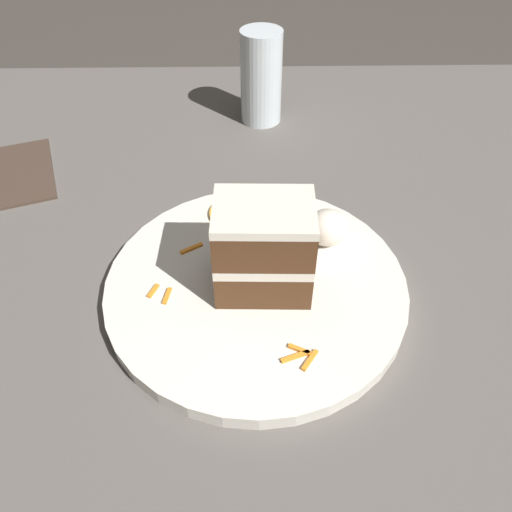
{
  "coord_description": "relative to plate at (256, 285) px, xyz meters",
  "views": [
    {
      "loc": [
        -0.02,
        0.39,
        0.42
      ],
      "look_at": [
        -0.02,
        0.05,
        0.09
      ],
      "focal_mm": 35.0,
      "sensor_mm": 36.0,
      "label": 1
    }
  ],
  "objects": [
    {
      "name": "ground_plane",
      "position": [
        0.02,
        -0.05,
        -0.04
      ],
      "size": [
        6.0,
        6.0,
        0.0
      ],
      "primitive_type": "plane",
      "color": "#38332D",
      "rests_on": "ground"
    },
    {
      "name": "dining_table",
      "position": [
        0.02,
        -0.05,
        -0.03
      ],
      "size": [
        1.06,
        1.0,
        0.04
      ],
      "primitive_type": "cube",
      "color": "#56514C",
      "rests_on": "ground"
    },
    {
      "name": "plate",
      "position": [
        0.0,
        0.0,
        0.0
      ],
      "size": [
        0.3,
        0.3,
        0.02
      ],
      "primitive_type": "cylinder",
      "color": "silver",
      "rests_on": "dining_table"
    },
    {
      "name": "cake_slice",
      "position": [
        -0.01,
        0.0,
        0.06
      ],
      "size": [
        0.09,
        0.07,
        0.1
      ],
      "rotation": [
        0.0,
        0.0,
        4.68
      ],
      "color": "#4C2D19",
      "rests_on": "plate"
    },
    {
      "name": "cream_dollop",
      "position": [
        -0.08,
        -0.06,
        0.03
      ],
      "size": [
        0.05,
        0.04,
        0.04
      ],
      "primitive_type": "ellipsoid",
      "color": "silver",
      "rests_on": "plate"
    },
    {
      "name": "orange_garnish",
      "position": [
        0.02,
        -0.1,
        0.01
      ],
      "size": [
        0.06,
        0.06,
        0.0
      ],
      "primitive_type": "cylinder",
      "color": "orange",
      "rests_on": "plate"
    },
    {
      "name": "carrot_shreds_scatter",
      "position": [
        0.01,
        0.03,
        0.01
      ],
      "size": [
        0.18,
        0.21,
        0.0
      ],
      "color": "orange",
      "rests_on": "plate"
    },
    {
      "name": "drinking_glass",
      "position": [
        -0.01,
        -0.35,
        0.05
      ],
      "size": [
        0.06,
        0.06,
        0.13
      ],
      "color": "silver",
      "rests_on": "dining_table"
    }
  ]
}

